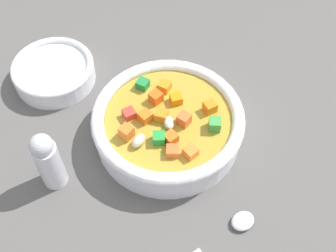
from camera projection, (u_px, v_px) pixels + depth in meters
ground_plane at (168, 139)px, 60.78cm from camera, size 140.00×140.00×2.00cm
soup_bowl_main at (168, 124)px, 57.73cm from camera, size 20.53×20.53×5.83cm
spoon at (201, 249)px, 49.97cm from camera, size 18.39×10.78×1.04cm
side_bowl_small at (54, 72)px, 64.70cm from camera, size 12.37×12.37×3.34cm
pepper_shaker at (48, 161)px, 51.97cm from camera, size 3.17×3.17×9.60cm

